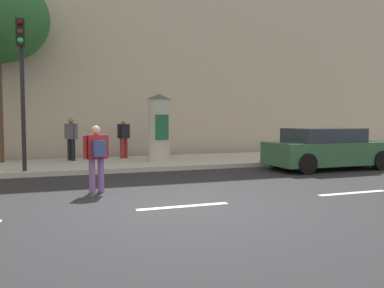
% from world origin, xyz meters
% --- Properties ---
extents(ground_plane, '(80.00, 80.00, 0.00)m').
position_xyz_m(ground_plane, '(0.00, 0.00, 0.00)').
color(ground_plane, '#232326').
extents(sidewalk_curb, '(36.00, 4.00, 0.15)m').
position_xyz_m(sidewalk_curb, '(0.00, 7.00, 0.07)').
color(sidewalk_curb, '#B2ADA3').
rests_on(sidewalk_curb, ground_plane).
extents(lane_markings, '(25.80, 0.16, 0.01)m').
position_xyz_m(lane_markings, '(0.00, 0.00, 0.00)').
color(lane_markings, silver).
rests_on(lane_markings, ground_plane).
extents(building_backdrop, '(36.00, 5.00, 9.72)m').
position_xyz_m(building_backdrop, '(0.00, 12.00, 4.86)').
color(building_backdrop, '#B7A893').
rests_on(building_backdrop, ground_plane).
extents(traffic_light, '(0.24, 0.45, 4.33)m').
position_xyz_m(traffic_light, '(-3.11, 5.24, 3.06)').
color(traffic_light, black).
rests_on(traffic_light, sidewalk_curb).
extents(poster_column, '(0.89, 0.89, 2.45)m').
position_xyz_m(poster_column, '(1.33, 6.80, 1.39)').
color(poster_column, '#B2ADA3').
rests_on(poster_column, sidewalk_curb).
extents(pedestrian_in_dark_shirt, '(0.58, 0.46, 1.51)m').
position_xyz_m(pedestrian_in_dark_shirt, '(-1.39, 1.99, 0.89)').
color(pedestrian_in_dark_shirt, '#724C84').
rests_on(pedestrian_in_dark_shirt, ground_plane).
extents(pedestrian_near_pole, '(0.53, 0.45, 1.55)m').
position_xyz_m(pedestrian_near_pole, '(0.28, 8.24, 1.06)').
color(pedestrian_near_pole, maroon).
rests_on(pedestrian_near_pole, sidewalk_curb).
extents(pedestrian_tallest, '(0.46, 0.55, 1.58)m').
position_xyz_m(pedestrian_tallest, '(-1.70, 7.98, 1.08)').
color(pedestrian_tallest, black).
rests_on(pedestrian_tallest, sidewalk_curb).
extents(parked_car_dark, '(4.16, 1.87, 1.37)m').
position_xyz_m(parked_car_dark, '(6.28, 3.70, 0.67)').
color(parked_car_dark, '#2D5938').
rests_on(parked_car_dark, ground_plane).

